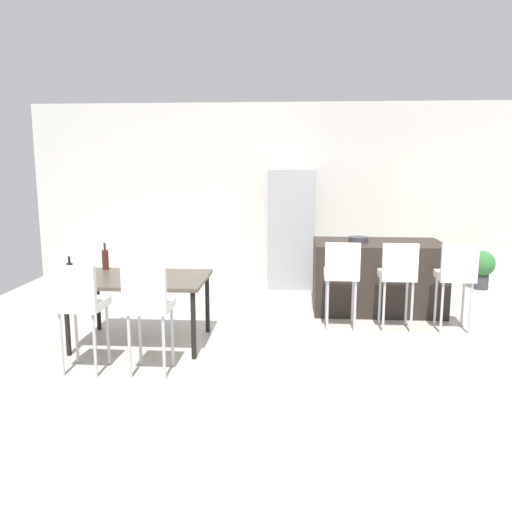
# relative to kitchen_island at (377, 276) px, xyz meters

# --- Properties ---
(ground_plane) EXTENTS (10.00, 10.00, 0.00)m
(ground_plane) POSITION_rel_kitchen_island_xyz_m (-0.47, -1.00, -0.46)
(ground_plane) COLOR #ADA89E
(back_wall) EXTENTS (10.00, 0.12, 2.90)m
(back_wall) POSITION_rel_kitchen_island_xyz_m (-0.47, 1.77, 0.99)
(back_wall) COLOR beige
(back_wall) RESTS_ON ground_plane
(kitchen_island) EXTENTS (1.67, 0.96, 0.92)m
(kitchen_island) POSITION_rel_kitchen_island_xyz_m (0.00, 0.00, 0.00)
(kitchen_island) COLOR black
(kitchen_island) RESTS_ON ground_plane
(bar_chair_left) EXTENTS (0.41, 0.41, 1.05)m
(bar_chair_left) POSITION_rel_kitchen_island_xyz_m (-0.55, -0.86, 0.24)
(bar_chair_left) COLOR white
(bar_chair_left) RESTS_ON ground_plane
(bar_chair_middle) EXTENTS (0.40, 0.40, 1.05)m
(bar_chair_middle) POSITION_rel_kitchen_island_xyz_m (0.10, -0.86, 0.24)
(bar_chair_middle) COLOR white
(bar_chair_middle) RESTS_ON ground_plane
(bar_chair_right) EXTENTS (0.41, 0.41, 1.05)m
(bar_chair_right) POSITION_rel_kitchen_island_xyz_m (0.77, -0.86, 0.24)
(bar_chair_right) COLOR white
(bar_chair_right) RESTS_ON ground_plane
(dining_table) EXTENTS (1.42, 0.97, 0.74)m
(dining_table) POSITION_rel_kitchen_island_xyz_m (-2.76, -1.54, 0.22)
(dining_table) COLOR #4C4238
(dining_table) RESTS_ON ground_plane
(dining_chair_near) EXTENTS (0.41, 0.41, 1.05)m
(dining_chair_near) POSITION_rel_kitchen_island_xyz_m (-3.08, -2.38, 0.24)
(dining_chair_near) COLOR white
(dining_chair_near) RESTS_ON ground_plane
(dining_chair_far) EXTENTS (0.40, 0.40, 1.05)m
(dining_chair_far) POSITION_rel_kitchen_island_xyz_m (-2.44, -2.38, 0.24)
(dining_chair_far) COLOR white
(dining_chair_far) RESTS_ON ground_plane
(wine_bottle_end) EXTENTS (0.06, 0.06, 0.27)m
(wine_bottle_end) POSITION_rel_kitchen_island_xyz_m (-3.40, -1.83, 0.39)
(wine_bottle_end) COLOR black
(wine_bottle_end) RESTS_ON dining_table
(wine_bottle_corner) EXTENTS (0.07, 0.07, 0.31)m
(wine_bottle_corner) POSITION_rel_kitchen_island_xyz_m (-3.28, -1.15, 0.40)
(wine_bottle_corner) COLOR #471E19
(wine_bottle_corner) RESTS_ON dining_table
(wine_glass_left) EXTENTS (0.07, 0.07, 0.17)m
(wine_glass_left) POSITION_rel_kitchen_island_xyz_m (-2.69, -1.37, 0.40)
(wine_glass_left) COLOR silver
(wine_glass_left) RESTS_ON dining_table
(wine_glass_middle) EXTENTS (0.07, 0.07, 0.17)m
(wine_glass_middle) POSITION_rel_kitchen_island_xyz_m (-2.65, -1.22, 0.40)
(wine_glass_middle) COLOR silver
(wine_glass_middle) RESTS_ON dining_table
(refrigerator) EXTENTS (0.72, 0.68, 1.84)m
(refrigerator) POSITION_rel_kitchen_island_xyz_m (-1.16, 1.33, 0.46)
(refrigerator) COLOR #939699
(refrigerator) RESTS_ON ground_plane
(fruit_bowl) EXTENTS (0.26, 0.26, 0.07)m
(fruit_bowl) POSITION_rel_kitchen_island_xyz_m (-0.26, -0.01, 0.50)
(fruit_bowl) COLOR #333338
(fruit_bowl) RESTS_ON kitchen_island
(potted_plant) EXTENTS (0.40, 0.40, 0.60)m
(potted_plant) POSITION_rel_kitchen_island_xyz_m (1.81, 1.32, -0.11)
(potted_plant) COLOR #38383D
(potted_plant) RESTS_ON ground_plane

